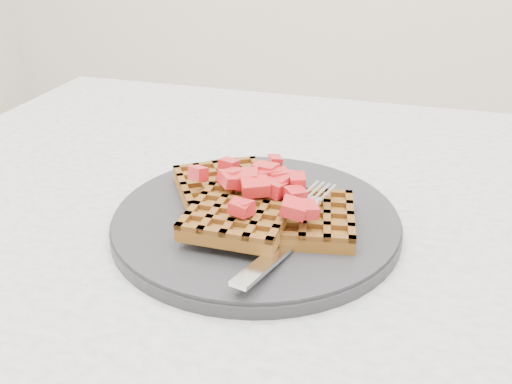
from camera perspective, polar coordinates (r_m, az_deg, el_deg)
table at (r=0.65m, az=12.03°, el=-12.01°), size 1.20×0.80×0.75m
plate at (r=0.57m, az=-0.00°, el=-2.87°), size 0.29×0.29×0.02m
waffles at (r=0.56m, az=-0.09°, el=-1.34°), size 0.21×0.19×0.03m
strawberry_pile at (r=0.55m, az=-0.00°, el=1.30°), size 0.15×0.15×0.02m
fork at (r=0.52m, az=3.76°, el=-4.28°), size 0.07×0.18×0.02m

